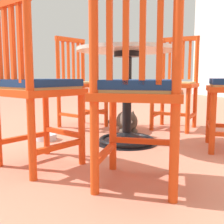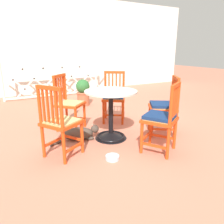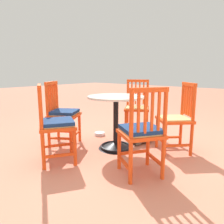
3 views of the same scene
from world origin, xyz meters
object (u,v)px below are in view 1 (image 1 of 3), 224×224
object	(u,v)px
orange_chair_near_fence	(80,85)
pet_water_bowl	(46,137)
tabby_cat	(127,122)
cafe_table	(127,107)
orange_chair_tucked_in	(36,89)
orange_chair_at_corner	(139,92)
orange_chair_facing_out	(175,85)

from	to	relation	value
orange_chair_near_fence	pet_water_bowl	xyz separation A→B (m)	(0.51, -0.40, -0.41)
orange_chair_near_fence	tabby_cat	world-z (taller)	orange_chair_near_fence
orange_chair_near_fence	cafe_table	bearing A→B (deg)	13.40
orange_chair_near_fence	tabby_cat	xyz separation A→B (m)	(0.39, 0.36, -0.34)
orange_chair_near_fence	orange_chair_tucked_in	world-z (taller)	same
tabby_cat	pet_water_bowl	bearing A→B (deg)	-81.13
orange_chair_at_corner	orange_chair_near_fence	size ratio (longest dim) A/B	1.00
orange_chair_at_corner	orange_chair_tucked_in	distance (m)	0.62
cafe_table	orange_chair_tucked_in	distance (m)	0.79
orange_chair_at_corner	pet_water_bowl	distance (m)	1.22
pet_water_bowl	orange_chair_near_fence	bearing A→B (deg)	142.04
orange_chair_near_fence	pet_water_bowl	size ratio (longest dim) A/B	5.36
orange_chair_at_corner	pet_water_bowl	bearing A→B (deg)	-162.94
orange_chair_tucked_in	pet_water_bowl	bearing A→B (deg)	171.02
orange_chair_at_corner	orange_chair_tucked_in	xyz separation A→B (m)	(-0.44, -0.44, 0.00)
orange_chair_facing_out	orange_chair_near_fence	distance (m)	0.95
cafe_table	orange_chair_tucked_in	bearing A→B (deg)	-62.89
cafe_table	tabby_cat	world-z (taller)	cafe_table
orange_chair_facing_out	orange_chair_tucked_in	xyz separation A→B (m)	(0.77, -1.37, 0.01)
orange_chair_near_fence	orange_chair_tucked_in	size ratio (longest dim) A/B	1.00
cafe_table	orange_chair_at_corner	distance (m)	0.85
orange_chair_at_corner	orange_chair_near_fence	world-z (taller)	same
orange_chair_at_corner	orange_chair_near_fence	distance (m)	1.61
orange_chair_facing_out	orange_chair_near_fence	world-z (taller)	same
orange_chair_at_corner	tabby_cat	bearing A→B (deg)	160.94
orange_chair_tucked_in	orange_chair_near_fence	bearing A→B (deg)	156.75
cafe_table	pet_water_bowl	xyz separation A→B (m)	(-0.30, -0.59, -0.26)
cafe_table	tabby_cat	xyz separation A→B (m)	(-0.42, 0.17, -0.19)
cafe_table	orange_chair_facing_out	bearing A→B (deg)	121.88
orange_chair_at_corner	pet_water_bowl	xyz separation A→B (m)	(-1.10, -0.34, -0.42)
orange_chair_at_corner	orange_chair_near_fence	bearing A→B (deg)	177.88
orange_chair_at_corner	tabby_cat	world-z (taller)	orange_chair_at_corner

